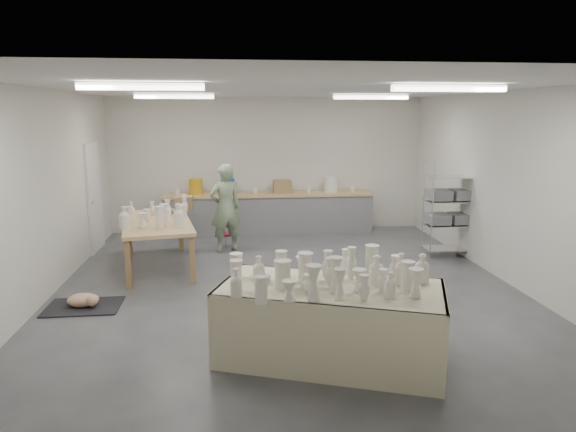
{
  "coord_description": "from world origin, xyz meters",
  "views": [
    {
      "loc": [
        -0.82,
        -7.57,
        2.65
      ],
      "look_at": [
        0.06,
        0.33,
        1.05
      ],
      "focal_mm": 32.0,
      "sensor_mm": 36.0,
      "label": 1
    }
  ],
  "objects": [
    {
      "name": "back_counter",
      "position": [
        -0.01,
        3.68,
        0.49
      ],
      "size": [
        4.6,
        0.6,
        1.24
      ],
      "color": "tan",
      "rests_on": "ground"
    },
    {
      "name": "rug",
      "position": [
        -2.9,
        -0.57,
        0.01
      ],
      "size": [
        1.0,
        0.7,
        0.02
      ],
      "primitive_type": "cube",
      "color": "black",
      "rests_on": "ground"
    },
    {
      "name": "room",
      "position": [
        -0.11,
        0.08,
        2.06
      ],
      "size": [
        8.0,
        8.02,
        3.0
      ],
      "color": "#424449",
      "rests_on": "ground"
    },
    {
      "name": "potter",
      "position": [
        -0.95,
        2.18,
        0.86
      ],
      "size": [
        0.73,
        0.59,
        1.71
      ],
      "primitive_type": "imported",
      "rotation": [
        0.0,
        0.0,
        3.48
      ],
      "color": "gray",
      "rests_on": "ground"
    },
    {
      "name": "work_table",
      "position": [
        -2.06,
        1.28,
        0.85
      ],
      "size": [
        1.48,
        2.38,
        1.2
      ],
      "rotation": [
        0.0,
        0.0,
        0.18
      ],
      "color": "tan",
      "rests_on": "ground"
    },
    {
      "name": "red_stool",
      "position": [
        -0.95,
        2.45,
        0.26
      ],
      "size": [
        0.41,
        0.41,
        0.3
      ],
      "rotation": [
        0.0,
        0.0,
        -0.41
      ],
      "color": "#A7172D",
      "rests_on": "ground"
    },
    {
      "name": "wire_shelf",
      "position": [
        3.2,
        1.4,
        0.92
      ],
      "size": [
        0.88,
        0.48,
        1.8
      ],
      "color": "silver",
      "rests_on": "ground"
    },
    {
      "name": "cat",
      "position": [
        -2.88,
        -0.58,
        0.11
      ],
      "size": [
        0.47,
        0.37,
        0.18
      ],
      "rotation": [
        0.0,
        0.0,
        -0.17
      ],
      "color": "white",
      "rests_on": "rug"
    },
    {
      "name": "drying_table",
      "position": [
        0.21,
        -2.44,
        0.46
      ],
      "size": [
        2.61,
        1.92,
        1.21
      ],
      "rotation": [
        0.0,
        0.0,
        -0.35
      ],
      "color": "olive",
      "rests_on": "ground"
    }
  ]
}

